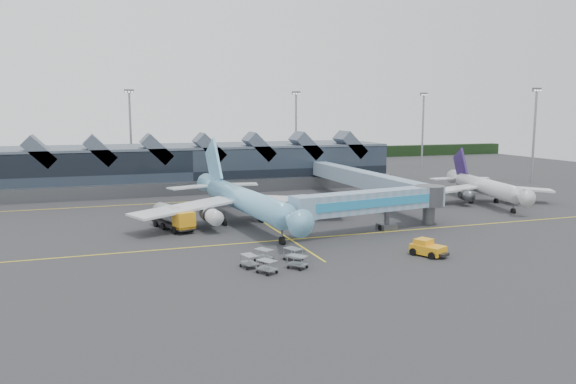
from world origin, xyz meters
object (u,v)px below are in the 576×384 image
object	(u,v)px
fuel_truck	(172,216)
jet_bridge	(381,202)
main_airliner	(243,199)
regional_jet	(484,186)
pushback_tug	(428,248)

from	to	relation	value
fuel_truck	jet_bridge	bearing A→B (deg)	-38.94
main_airliner	regional_jet	world-z (taller)	main_airliner
regional_jet	jet_bridge	size ratio (longest dim) A/B	1.12
regional_jet	fuel_truck	distance (m)	58.18
regional_jet	main_airliner	bearing A→B (deg)	-163.33
main_airliner	pushback_tug	bearing A→B (deg)	-63.45
main_airliner	pushback_tug	size ratio (longest dim) A/B	8.39
main_airliner	fuel_truck	xyz separation A→B (m)	(-10.68, -0.22, -1.84)
pushback_tug	jet_bridge	bearing A→B (deg)	59.10
main_airliner	jet_bridge	bearing A→B (deg)	-37.99
fuel_truck	pushback_tug	distance (m)	36.78
jet_bridge	regional_jet	bearing A→B (deg)	17.47
pushback_tug	fuel_truck	bearing A→B (deg)	111.64
jet_bridge	pushback_tug	bearing A→B (deg)	-105.78
fuel_truck	pushback_tug	world-z (taller)	fuel_truck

